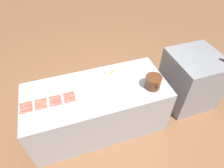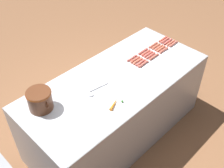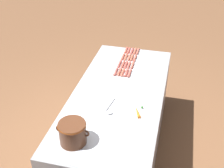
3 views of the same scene
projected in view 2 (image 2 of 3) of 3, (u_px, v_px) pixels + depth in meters
The scene contains 25 objects.
ground_plane at pixel (116, 131), 3.49m from camera, with size 20.00×20.00×0.00m, color brown.
griddle_counter at pixel (116, 107), 3.21m from camera, with size 0.94×2.13×0.86m.
hot_dog_0 at pixel (173, 44), 3.40m from camera, with size 0.03×0.17×0.03m.
hot_dog_1 at pixel (164, 50), 3.30m from camera, with size 0.03×0.16×0.03m.
hot_dog_2 at pixel (154, 57), 3.20m from camera, with size 0.03×0.17×0.03m.
hot_dog_3 at pixel (143, 64), 3.10m from camera, with size 0.03×0.16×0.03m.
hot_dog_4 at pixel (171, 43), 3.42m from camera, with size 0.03×0.17×0.03m.
hot_dog_5 at pixel (161, 49), 3.32m from camera, with size 0.03×0.17×0.03m.
hot_dog_6 at pixel (151, 56), 3.22m from camera, with size 0.03×0.17×0.03m.
hot_dog_7 at pixel (141, 63), 3.12m from camera, with size 0.04×0.16×0.03m.
hot_dog_8 at pixel (168, 42), 3.44m from camera, with size 0.03×0.17×0.03m.
hot_dog_9 at pixel (159, 47), 3.34m from camera, with size 0.03×0.17×0.03m.
hot_dog_10 at pixel (148, 54), 3.24m from camera, with size 0.03×0.16×0.03m.
hot_dog_11 at pixel (138, 61), 3.14m from camera, with size 0.03×0.16×0.03m.
hot_dog_12 at pixel (165, 40), 3.46m from camera, with size 0.03×0.16×0.03m.
hot_dog_13 at pixel (156, 46), 3.36m from camera, with size 0.03×0.16×0.03m.
hot_dog_14 at pixel (146, 53), 3.26m from camera, with size 0.03×0.17×0.03m.
hot_dog_15 at pixel (135, 59), 3.16m from camera, with size 0.04×0.16×0.03m.
hot_dog_16 at pixel (163, 39), 3.48m from camera, with size 0.03×0.16×0.03m.
hot_dog_17 at pixel (153, 45), 3.38m from camera, with size 0.03×0.16×0.03m.
hot_dog_18 at pixel (143, 51), 3.28m from camera, with size 0.03×0.17×0.03m.
hot_dog_19 at pixel (132, 58), 3.18m from camera, with size 0.03×0.16×0.03m.
bean_pot at pixel (40, 99), 2.54m from camera, with size 0.29×0.24×0.20m.
serving_spoon at pixel (93, 92), 2.76m from camera, with size 0.08×0.27×0.02m.
carrot at pixel (115, 104), 2.63m from camera, with size 0.09×0.17×0.03m.
Camera 2 is at (-1.54, 1.61, 2.76)m, focal length 44.47 mm.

